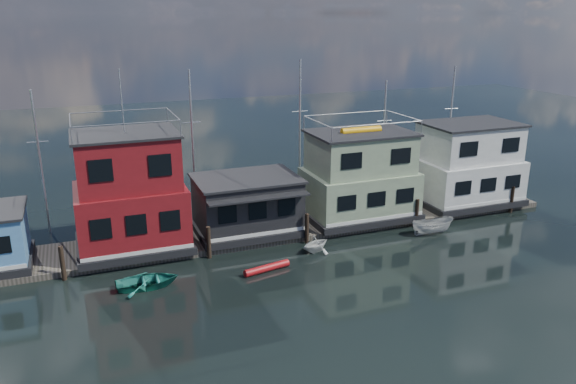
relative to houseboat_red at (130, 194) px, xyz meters
name	(u,v)px	position (x,y,z in m)	size (l,w,h in m)	color
ground	(321,313)	(8.50, -12.00, -4.10)	(160.00, 160.00, 0.00)	black
dock	(254,232)	(8.50, 0.00, -3.90)	(48.00, 5.00, 0.40)	#595147
houseboat_red	(130,194)	(0.00, 0.00, 0.00)	(7.40, 5.90, 11.86)	black
houseboat_dark	(247,205)	(8.00, -0.02, -1.69)	(7.40, 6.10, 4.06)	black
houseboat_green	(359,177)	(17.00, 0.00, -0.55)	(8.40, 5.90, 7.03)	black
houseboat_white	(467,165)	(27.00, 0.00, -0.57)	(8.40, 5.90, 6.66)	black
pilings	(262,235)	(8.17, -2.80, -3.00)	(42.28, 0.28, 2.20)	#2D2116
background_masts	(286,139)	(13.26, 6.00, 1.45)	(36.40, 0.16, 12.00)	silver
red_kayak	(267,268)	(7.41, -6.10, -3.87)	(0.46, 0.46, 3.12)	#B01217
motorboat	(432,226)	(20.75, -4.51, -3.48)	(1.21, 3.21, 1.24)	silver
dinghy_teal	(148,281)	(0.13, -5.56, -3.73)	(2.61, 3.65, 0.76)	#248474
dinghy_white	(316,243)	(11.50, -4.35, -3.51)	(1.94, 2.24, 1.18)	silver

